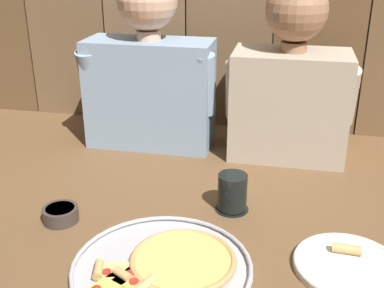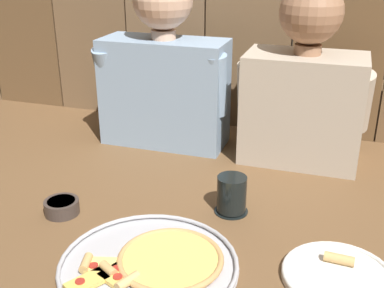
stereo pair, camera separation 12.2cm
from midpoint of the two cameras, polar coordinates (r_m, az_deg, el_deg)
ground_plane at (r=1.22m, az=1.59°, el=-9.64°), size 3.20×3.20×0.00m
pizza_tray at (r=1.08m, az=-1.20°, el=-13.95°), size 0.39×0.39×0.03m
dinner_plate at (r=1.11m, az=20.07°, el=-14.51°), size 0.24×0.24×0.03m
drinking_glass at (r=1.26m, az=7.49°, el=-6.06°), size 0.09×0.09×0.10m
dipping_bowl at (r=1.29m, az=-12.53°, el=-7.26°), size 0.09×0.09×0.04m
diner_left at (r=1.62m, az=-1.13°, el=9.45°), size 0.45×0.21×0.59m
diner_right at (r=1.54m, az=15.44°, el=7.15°), size 0.40×0.22×0.57m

